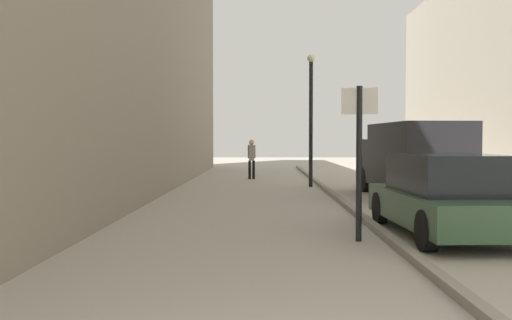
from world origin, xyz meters
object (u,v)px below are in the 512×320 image
at_px(pedestrian_main_foreground, 252,156).
at_px(lamp_post, 311,112).
at_px(parked_car, 446,195).
at_px(street_sign_post, 359,149).
at_px(delivery_van, 411,157).

relative_size(pedestrian_main_foreground, lamp_post, 0.36).
height_order(parked_car, street_sign_post, street_sign_post).
xyz_separation_m(pedestrian_main_foreground, street_sign_post, (2.10, -14.92, 0.56)).
distance_m(pedestrian_main_foreground, lamp_post, 4.90).
bearing_deg(parked_car, delivery_van, 78.10).
bearing_deg(street_sign_post, lamp_post, -83.03).
distance_m(pedestrian_main_foreground, parked_car, 14.80).
relative_size(street_sign_post, lamp_post, 0.55).
xyz_separation_m(parked_car, street_sign_post, (-1.65, -0.61, 0.83)).
distance_m(pedestrian_main_foreground, delivery_van, 9.11).
height_order(pedestrian_main_foreground, parked_car, pedestrian_main_foreground).
height_order(delivery_van, parked_car, delivery_van).
relative_size(delivery_van, lamp_post, 1.14).
height_order(pedestrian_main_foreground, delivery_van, delivery_van).
bearing_deg(delivery_van, street_sign_post, -115.19).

